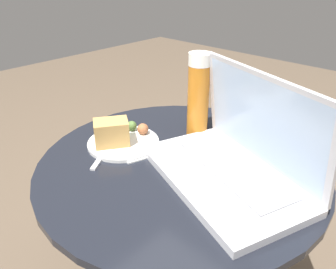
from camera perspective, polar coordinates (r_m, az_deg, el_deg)
The scene contains 6 objects.
table at distance 0.88m, azimuth 2.03°, elevation -13.43°, with size 0.68×0.68×0.56m.
napkin at distance 0.85m, azimuth -5.63°, elevation -1.58°, with size 0.18×0.15×0.00m.
laptop at distance 0.72m, azimuth 11.59°, elevation -3.93°, with size 0.43×0.33×0.23m.
beer_glass at distance 0.86m, azimuth 5.30°, elevation 6.81°, with size 0.06×0.06×0.22m.
snack_plate at distance 0.85m, azimuth -8.56°, elevation -0.23°, with size 0.18×0.18×0.07m.
fork at distance 0.85m, azimuth -10.23°, elevation -1.96°, with size 0.12×0.17×0.00m.
Camera 1 is at (0.43, -0.50, 0.98)m, focal length 35.00 mm.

